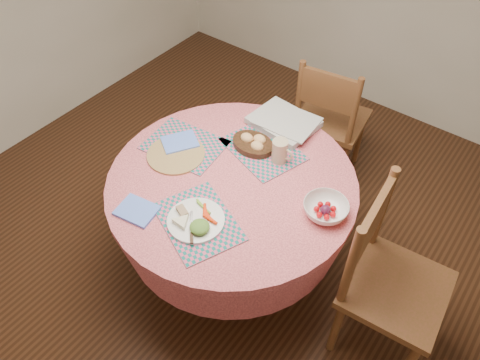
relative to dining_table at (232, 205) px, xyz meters
The scene contains 15 objects.
ground 0.56m from the dining_table, ahead, with size 4.00×4.00×0.00m, color #331C0F.
dining_table is the anchor object (origin of this frame).
chair_right 0.84m from the dining_table, ahead, with size 0.48×0.50×1.01m.
chair_back 1.02m from the dining_table, 89.41° to the left, with size 0.49×0.47×0.93m.
placemat_front 0.36m from the dining_table, 82.23° to the right, with size 0.40×0.30×0.01m, color #136D67.
placemat_left 0.41m from the dining_table, behind, with size 0.40×0.30×0.01m, color #136D67.
placemat_back 0.34m from the dining_table, 91.20° to the left, with size 0.40×0.30×0.01m, color #136D67.
wicker_trivet 0.39m from the dining_table, behind, with size 0.30×0.30×0.01m, color #9D6D44.
napkin_near 0.52m from the dining_table, 117.73° to the right, with size 0.18×0.14×0.01m, color #5F84F5.
napkin_far 0.43m from the dining_table, behind, with size 0.18×0.14×0.01m, color #5F84F5.
dinner_plate 0.38m from the dining_table, 82.61° to the right, with size 0.26×0.26×0.05m.
bread_bowl 0.34m from the dining_table, 102.04° to the left, with size 0.23×0.23×0.08m.
latte_mug 0.38m from the dining_table, 66.06° to the left, with size 0.12×0.08×0.12m.
fruit_bowl 0.53m from the dining_table, 10.67° to the left, with size 0.23×0.23×0.06m.
newspaper_stack 0.55m from the dining_table, 92.93° to the left, with size 0.37×0.30×0.04m.
Camera 1 is at (0.99, -1.23, 2.42)m, focal length 35.00 mm.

